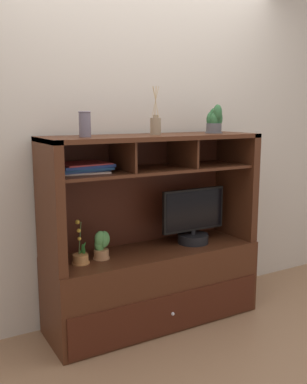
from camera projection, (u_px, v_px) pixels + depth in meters
The scene contains 10 objects.
floor_plane at pixel (154, 321), 3.24m from camera, with size 6.00×6.00×0.02m, color #8E6A4C.
back_wall at pixel (135, 128), 3.22m from camera, with size 6.00×0.02×2.80m, color beige.
media_console at pixel (153, 264), 3.17m from camera, with size 1.55×0.52×1.36m.
tv_monitor at pixel (193, 221), 3.26m from camera, with size 0.52×0.23×0.41m.
potted_orchid at pixel (81, 257), 2.84m from camera, with size 0.12×0.12×0.29m.
potted_fern at pixel (101, 244), 2.93m from camera, with size 0.12×0.11×0.20m.
magazine_stack_left at pixel (83, 168), 2.81m from camera, with size 0.37×0.30×0.06m.
diffuser_bottle at pixel (156, 126), 2.96m from camera, with size 0.07×0.07×0.33m.
potted_succulent at pixel (215, 121), 3.21m from camera, with size 0.13×0.13×0.21m.
ceramic_vase at pixel (85, 124), 2.71m from camera, with size 0.08×0.08×0.16m.
Camera 1 is at (-1.51, -2.61, 1.51)m, focal length 40.92 mm.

